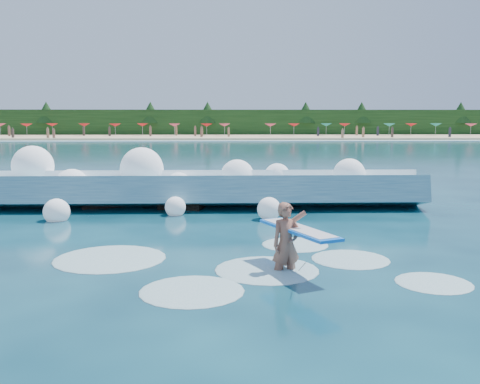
{
  "coord_description": "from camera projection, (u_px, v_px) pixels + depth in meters",
  "views": [
    {
      "loc": [
        1.0,
        -13.93,
        3.4
      ],
      "look_at": [
        1.5,
        2.0,
        1.2
      ],
      "focal_mm": 40.0,
      "sensor_mm": 36.0,
      "label": 1
    }
  ],
  "objects": [
    {
      "name": "ground",
      "position": [
        186.0,
        247.0,
        14.22
      ],
      "size": [
        200.0,
        200.0,
        0.0
      ],
      "primitive_type": "plane",
      "color": "#072A39",
      "rests_on": "ground"
    },
    {
      "name": "beach",
      "position": [
        217.0,
        137.0,
        91.42
      ],
      "size": [
        140.0,
        20.0,
        0.4
      ],
      "primitive_type": "cube",
      "color": "tan",
      "rests_on": "ground"
    },
    {
      "name": "wet_band",
      "position": [
        217.0,
        141.0,
        80.55
      ],
      "size": [
        140.0,
        5.0,
        0.08
      ],
      "primitive_type": "cube",
      "color": "silver",
      "rests_on": "ground"
    },
    {
      "name": "treeline",
      "position": [
        218.0,
        123.0,
        101.01
      ],
      "size": [
        140.0,
        4.0,
        5.0
      ],
      "primitive_type": "cube",
      "color": "black",
      "rests_on": "ground"
    },
    {
      "name": "breaking_wave",
      "position": [
        160.0,
        191.0,
        20.84
      ],
      "size": [
        20.15,
        3.07,
        1.74
      ],
      "color": "teal",
      "rests_on": "ground"
    },
    {
      "name": "rock_cluster",
      "position": [
        174.0,
        195.0,
        21.21
      ],
      "size": [
        8.13,
        3.12,
        1.26
      ],
      "color": "black",
      "rests_on": "ground"
    },
    {
      "name": "surfer_with_board",
      "position": [
        289.0,
        241.0,
        11.86
      ],
      "size": [
        1.59,
        3.01,
        1.89
      ],
      "color": "#945945",
      "rests_on": "ground"
    },
    {
      "name": "wave_spray",
      "position": [
        131.0,
        177.0,
        20.65
      ],
      "size": [
        15.91,
        4.65,
        2.49
      ],
      "color": "white",
      "rests_on": "ground"
    },
    {
      "name": "surf_foam",
      "position": [
        224.0,
        265.0,
        12.45
      ],
      "size": [
        9.32,
        5.82,
        0.14
      ],
      "color": "silver",
      "rests_on": "ground"
    },
    {
      "name": "beach_umbrellas",
      "position": [
        218.0,
        125.0,
        93.38
      ],
      "size": [
        112.51,
        6.67,
        0.5
      ],
      "color": "#14817A",
      "rests_on": "ground"
    },
    {
      "name": "beachgoers",
      "position": [
        185.0,
        132.0,
        87.67
      ],
      "size": [
        109.5,
        13.04,
        1.93
      ],
      "color": "#3F332D",
      "rests_on": "ground"
    }
  ]
}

